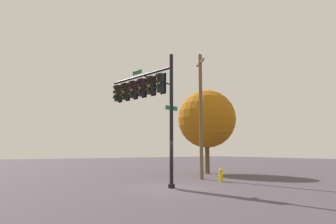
{
  "coord_description": "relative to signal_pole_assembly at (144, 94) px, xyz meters",
  "views": [
    {
      "loc": [
        -13.18,
        8.76,
        1.98
      ],
      "look_at": [
        0.81,
        -0.3,
        4.17
      ],
      "focal_mm": 31.23,
      "sensor_mm": 36.0,
      "label": 1
    }
  ],
  "objects": [
    {
      "name": "utility_pole",
      "position": [
        0.4,
        -4.81,
        -0.8
      ],
      "size": [
        1.69,
        0.84,
        8.87
      ],
      "color": "brown",
      "rests_on": "ground_plane"
    },
    {
      "name": "ground_plane",
      "position": [
        -2.32,
        -0.5,
        -5.41
      ],
      "size": [
        120.0,
        120.0,
        0.0
      ],
      "primitive_type": "plane",
      "color": "#453B45"
    },
    {
      "name": "fire_hydrant",
      "position": [
        -1.48,
        -4.82,
        -5.0
      ],
      "size": [
        0.33,
        0.24,
        0.83
      ],
      "color": "#DCC402",
      "rests_on": "ground_plane"
    },
    {
      "name": "tree_near",
      "position": [
        4.07,
        -8.46,
        -0.69
      ],
      "size": [
        5.06,
        5.06,
        7.26
      ],
      "color": "brown",
      "rests_on": "ground_plane"
    },
    {
      "name": "signal_pole_assembly",
      "position": [
        0.0,
        0.0,
        0.0
      ],
      "size": [
        5.64,
        1.82,
        7.31
      ],
      "color": "black",
      "rests_on": "ground_plane"
    }
  ]
}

